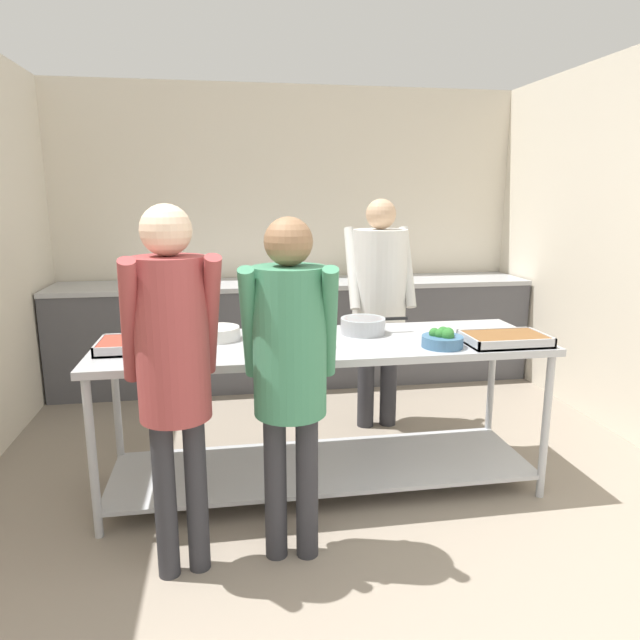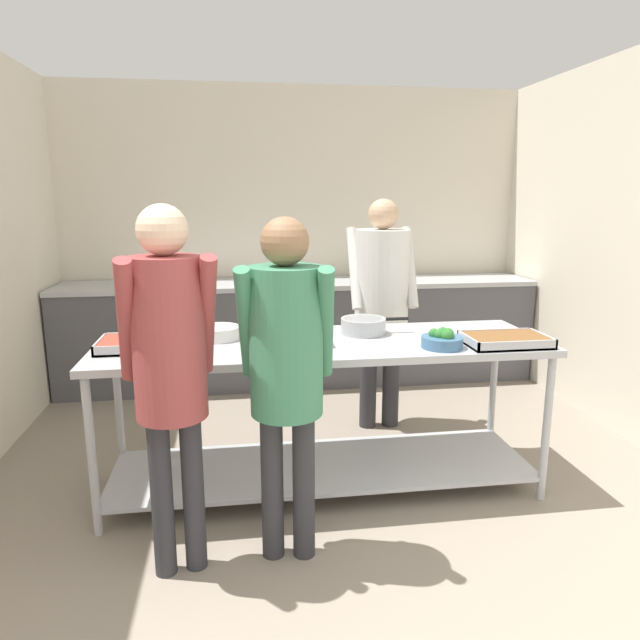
{
  "view_description": "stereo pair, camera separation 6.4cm",
  "coord_description": "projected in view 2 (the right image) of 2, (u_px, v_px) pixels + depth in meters",
  "views": [
    {
      "loc": [
        -0.61,
        -1.18,
        1.68
      ],
      "look_at": [
        -0.09,
        1.97,
        0.98
      ],
      "focal_mm": 32.0,
      "sensor_mm": 36.0,
      "label": 1
    },
    {
      "loc": [
        -0.55,
        -1.19,
        1.68
      ],
      "look_at": [
        -0.09,
        1.97,
        0.98
      ],
      "focal_mm": 32.0,
      "sensor_mm": 36.0,
      "label": 2
    }
  ],
  "objects": [
    {
      "name": "sauce_pan",
      "position": [
        364.0,
        325.0,
        3.36
      ],
      "size": [
        0.4,
        0.26,
        0.09
      ],
      "color": "#ADAFB5",
      "rests_on": "serving_counter"
    },
    {
      "name": "guest_serving_right",
      "position": [
        286.0,
        355.0,
        2.51
      ],
      "size": [
        0.45,
        0.35,
        1.59
      ],
      "color": "#2D2D33",
      "rests_on": "ground_plane"
    },
    {
      "name": "water_bottle",
      "position": [
        359.0,
        267.0,
        5.24
      ],
      "size": [
        0.08,
        0.08,
        0.24
      ],
      "color": "#23602D",
      "rests_on": "back_counter"
    },
    {
      "name": "serving_tray_greens",
      "position": [
        143.0,
        344.0,
        3.04
      ],
      "size": [
        0.46,
        0.31,
        0.05
      ],
      "color": "#ADAFB5",
      "rests_on": "serving_counter"
    },
    {
      "name": "serving_counter",
      "position": [
        323.0,
        389.0,
        3.25
      ],
      "size": [
        2.5,
        0.77,
        0.88
      ],
      "color": "#ADAFB5",
      "rests_on": "ground_plane"
    },
    {
      "name": "serving_tray_vegetables",
      "position": [
        288.0,
        338.0,
        3.15
      ],
      "size": [
        0.44,
        0.3,
        0.05
      ],
      "color": "#ADAFB5",
      "rests_on": "serving_counter"
    },
    {
      "name": "plate_stack",
      "position": [
        219.0,
        333.0,
        3.24
      ],
      "size": [
        0.25,
        0.25,
        0.07
      ],
      "color": "white",
      "rests_on": "serving_counter"
    },
    {
      "name": "cook_behind_counter",
      "position": [
        382.0,
        291.0,
        4.04
      ],
      "size": [
        0.47,
        0.38,
        1.66
      ],
      "color": "#2D2D33",
      "rests_on": "ground_plane"
    },
    {
      "name": "broccoli_bowl",
      "position": [
        442.0,
        340.0,
        3.05
      ],
      "size": [
        0.22,
        0.22,
        0.11
      ],
      "color": "#3D668C",
      "rests_on": "serving_counter"
    },
    {
      "name": "back_counter",
      "position": [
        300.0,
        331.0,
        5.19
      ],
      "size": [
        4.2,
        0.65,
        0.93
      ],
      "color": "#4C4C51",
      "rests_on": "ground_plane"
    },
    {
      "name": "serving_tray_roast",
      "position": [
        506.0,
        340.0,
        3.11
      ],
      "size": [
        0.44,
        0.29,
        0.05
      ],
      "color": "#ADAFB5",
      "rests_on": "serving_counter"
    },
    {
      "name": "guest_serving_left",
      "position": [
        169.0,
        352.0,
        2.4
      ],
      "size": [
        0.45,
        0.38,
        1.65
      ],
      "color": "#2D2D33",
      "rests_on": "ground_plane"
    },
    {
      "name": "wall_rear",
      "position": [
        295.0,
        234.0,
        5.37
      ],
      "size": [
        4.36,
        0.06,
        2.65
      ],
      "color": "beige",
      "rests_on": "ground_plane"
    }
  ]
}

